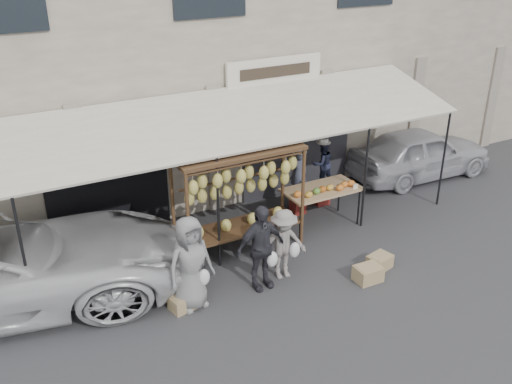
{
  "coord_description": "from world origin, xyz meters",
  "views": [
    {
      "loc": [
        -4.93,
        -7.68,
        6.14
      ],
      "look_at": [
        -0.05,
        1.4,
        1.3
      ],
      "focal_mm": 40.0,
      "sensor_mm": 36.0,
      "label": 1
    }
  ],
  "objects_px": {
    "banana_rack": "(240,183)",
    "crate_far": "(183,302)",
    "produce_table": "(323,190)",
    "customer_mid": "(261,248)",
    "vendor_right": "(322,164)",
    "sedan": "(420,153)",
    "crate_near_a": "(368,274)",
    "customer_left": "(190,263)",
    "crate_near_b": "(380,262)",
    "vendor_left": "(299,174)",
    "customer_right": "(283,244)"
  },
  "relations": [
    {
      "from": "vendor_left",
      "to": "vendor_right",
      "type": "xyz_separation_m",
      "value": [
        0.75,
        0.16,
        0.05
      ]
    },
    {
      "from": "banana_rack",
      "to": "customer_mid",
      "type": "distance_m",
      "value": 1.49
    },
    {
      "from": "customer_mid",
      "to": "vendor_right",
      "type": "bearing_deg",
      "value": 35.43
    },
    {
      "from": "vendor_left",
      "to": "crate_near_b",
      "type": "xyz_separation_m",
      "value": [
        0.16,
        -2.78,
        -0.86
      ]
    },
    {
      "from": "vendor_left",
      "to": "customer_mid",
      "type": "distance_m",
      "value": 3.14
    },
    {
      "from": "produce_table",
      "to": "vendor_right",
      "type": "bearing_deg",
      "value": 56.65
    },
    {
      "from": "vendor_left",
      "to": "customer_left",
      "type": "relative_size",
      "value": 0.65
    },
    {
      "from": "banana_rack",
      "to": "customer_mid",
      "type": "height_order",
      "value": "banana_rack"
    },
    {
      "from": "sedan",
      "to": "crate_far",
      "type": "bearing_deg",
      "value": 110.14
    },
    {
      "from": "produce_table",
      "to": "vendor_left",
      "type": "distance_m",
      "value": 0.81
    },
    {
      "from": "banana_rack",
      "to": "vendor_right",
      "type": "relative_size",
      "value": 2.32
    },
    {
      "from": "customer_right",
      "to": "crate_far",
      "type": "height_order",
      "value": "customer_right"
    },
    {
      "from": "vendor_left",
      "to": "crate_near_a",
      "type": "xyz_separation_m",
      "value": [
        -0.32,
        -3.03,
        -0.84
      ]
    },
    {
      "from": "customer_right",
      "to": "crate_near_b",
      "type": "relative_size",
      "value": 3.08
    },
    {
      "from": "customer_right",
      "to": "crate_far",
      "type": "relative_size",
      "value": 3.21
    },
    {
      "from": "crate_near_b",
      "to": "vendor_left",
      "type": "bearing_deg",
      "value": 93.19
    },
    {
      "from": "banana_rack",
      "to": "customer_right",
      "type": "height_order",
      "value": "banana_rack"
    },
    {
      "from": "vendor_right",
      "to": "banana_rack",
      "type": "bearing_deg",
      "value": 21.54
    },
    {
      "from": "sedan",
      "to": "produce_table",
      "type": "bearing_deg",
      "value": 108.14
    },
    {
      "from": "vendor_left",
      "to": "customer_right",
      "type": "height_order",
      "value": "vendor_left"
    },
    {
      "from": "vendor_left",
      "to": "customer_mid",
      "type": "bearing_deg",
      "value": 59.14
    },
    {
      "from": "vendor_left",
      "to": "customer_right",
      "type": "relative_size",
      "value": 0.81
    },
    {
      "from": "banana_rack",
      "to": "customer_right",
      "type": "bearing_deg",
      "value": -75.72
    },
    {
      "from": "crate_near_b",
      "to": "sedan",
      "type": "xyz_separation_m",
      "value": [
        3.84,
        3.09,
        0.54
      ]
    },
    {
      "from": "banana_rack",
      "to": "crate_near_a",
      "type": "height_order",
      "value": "banana_rack"
    },
    {
      "from": "banana_rack",
      "to": "produce_table",
      "type": "height_order",
      "value": "banana_rack"
    },
    {
      "from": "customer_right",
      "to": "crate_far",
      "type": "distance_m",
      "value": 2.15
    },
    {
      "from": "banana_rack",
      "to": "produce_table",
      "type": "distance_m",
      "value": 2.22
    },
    {
      "from": "crate_near_b",
      "to": "sedan",
      "type": "bearing_deg",
      "value": 38.88
    },
    {
      "from": "customer_left",
      "to": "crate_near_b",
      "type": "xyz_separation_m",
      "value": [
        3.72,
        -0.61,
        -0.73
      ]
    },
    {
      "from": "crate_far",
      "to": "banana_rack",
      "type": "bearing_deg",
      "value": 34.82
    },
    {
      "from": "vendor_left",
      "to": "crate_near_b",
      "type": "distance_m",
      "value": 2.92
    },
    {
      "from": "vendor_right",
      "to": "crate_near_b",
      "type": "height_order",
      "value": "vendor_right"
    },
    {
      "from": "customer_right",
      "to": "sedan",
      "type": "xyz_separation_m",
      "value": [
        5.67,
        2.45,
        -0.03
      ]
    },
    {
      "from": "customer_left",
      "to": "crate_near_b",
      "type": "distance_m",
      "value": 3.84
    },
    {
      "from": "banana_rack",
      "to": "customer_mid",
      "type": "relative_size",
      "value": 1.56
    },
    {
      "from": "produce_table",
      "to": "customer_mid",
      "type": "height_order",
      "value": "customer_mid"
    },
    {
      "from": "banana_rack",
      "to": "crate_far",
      "type": "xyz_separation_m",
      "value": [
        -1.77,
        -1.23,
        -1.44
      ]
    },
    {
      "from": "crate_near_a",
      "to": "crate_far",
      "type": "relative_size",
      "value": 1.13
    },
    {
      "from": "vendor_right",
      "to": "customer_mid",
      "type": "distance_m",
      "value": 3.81
    },
    {
      "from": "banana_rack",
      "to": "crate_near_a",
      "type": "bearing_deg",
      "value": -51.42
    },
    {
      "from": "produce_table",
      "to": "customer_mid",
      "type": "distance_m",
      "value": 2.74
    },
    {
      "from": "customer_right",
      "to": "sedan",
      "type": "relative_size",
      "value": 0.36
    },
    {
      "from": "customer_left",
      "to": "vendor_left",
      "type": "bearing_deg",
      "value": 21.25
    },
    {
      "from": "banana_rack",
      "to": "produce_table",
      "type": "bearing_deg",
      "value": 4.46
    },
    {
      "from": "customer_right",
      "to": "crate_near_a",
      "type": "distance_m",
      "value": 1.71
    },
    {
      "from": "customer_right",
      "to": "sedan",
      "type": "bearing_deg",
      "value": 28.56
    },
    {
      "from": "customer_left",
      "to": "crate_near_a",
      "type": "relative_size",
      "value": 3.49
    },
    {
      "from": "banana_rack",
      "to": "produce_table",
      "type": "xyz_separation_m",
      "value": [
        2.1,
        0.16,
        -0.7
      ]
    },
    {
      "from": "customer_left",
      "to": "customer_mid",
      "type": "relative_size",
      "value": 1.05
    }
  ]
}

